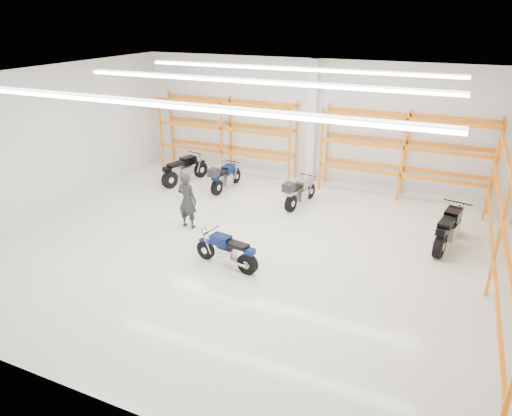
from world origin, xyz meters
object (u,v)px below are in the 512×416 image
at_px(motorcycle_main, 229,252).
at_px(motorcycle_back_b, 224,178).
at_px(structural_column, 312,123).
at_px(motorcycle_back_d, 448,229).
at_px(motorcycle_back_c, 298,193).
at_px(motorcycle_back_a, 183,170).
at_px(standing_man, 187,201).

distance_m(motorcycle_main, motorcycle_back_b, 5.48).
bearing_deg(structural_column, motorcycle_back_d, -35.78).
bearing_deg(motorcycle_main, motorcycle_back_d, 34.14).
xyz_separation_m(motorcycle_back_c, motorcycle_back_d, (4.67, -1.08, 0.04)).
bearing_deg(structural_column, motorcycle_back_a, -152.74).
distance_m(motorcycle_main, structural_column, 7.30).
distance_m(motorcycle_back_c, standing_man, 3.81).
xyz_separation_m(motorcycle_back_b, structural_column, (2.53, 2.26, 1.76)).
xyz_separation_m(motorcycle_main, motorcycle_back_a, (-4.38, 4.86, 0.08)).
height_order(motorcycle_back_c, structural_column, structural_column).
relative_size(motorcycle_main, motorcycle_back_a, 0.87).
distance_m(motorcycle_back_c, structural_column, 3.16).
distance_m(motorcycle_back_b, structural_column, 3.82).
bearing_deg(motorcycle_back_d, motorcycle_back_c, 166.98).
relative_size(motorcycle_back_a, standing_man, 1.26).
xyz_separation_m(motorcycle_main, motorcycle_back_c, (0.33, 4.47, 0.06)).
bearing_deg(motorcycle_back_b, structural_column, 41.80).
bearing_deg(structural_column, motorcycle_main, -89.20).
bearing_deg(motorcycle_back_a, standing_man, -55.87).
relative_size(motorcycle_back_c, standing_man, 1.16).
relative_size(motorcycle_back_a, structural_column, 0.48).
height_order(motorcycle_back_c, standing_man, standing_man).
bearing_deg(motorcycle_back_c, motorcycle_main, -94.16).
height_order(motorcycle_main, standing_man, standing_man).
xyz_separation_m(motorcycle_back_a, motorcycle_back_b, (1.75, -0.06, -0.01)).
height_order(standing_man, structural_column, structural_column).
distance_m(motorcycle_back_c, motorcycle_back_d, 4.80).
distance_m(motorcycle_main, standing_man, 2.77).
bearing_deg(motorcycle_back_b, motorcycle_back_c, -6.43).
distance_m(motorcycle_back_b, motorcycle_back_d, 7.76).
relative_size(motorcycle_main, motorcycle_back_d, 0.81).
distance_m(motorcycle_back_b, standing_man, 3.22).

